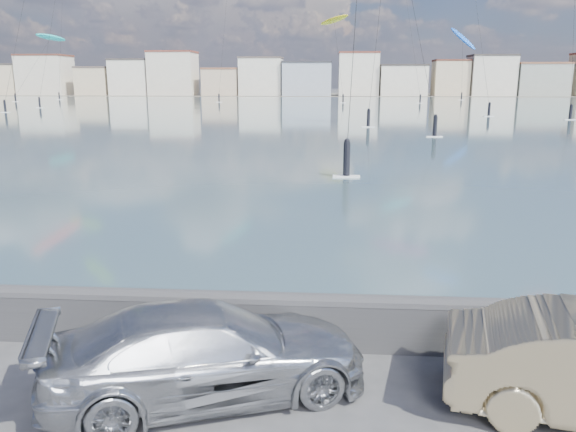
% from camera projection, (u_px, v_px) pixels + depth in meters
% --- Properties ---
extents(bay_water, '(500.00, 177.00, 0.00)m').
position_uv_depth(bay_water, '(320.00, 110.00, 96.61)').
color(bay_water, '#365B66').
rests_on(bay_water, ground).
extents(far_shore_strip, '(500.00, 60.00, 0.00)m').
position_uv_depth(far_shore_strip, '(325.00, 95.00, 201.79)').
color(far_shore_strip, '#4C473D').
rests_on(far_shore_strip, ground).
extents(seawall, '(400.00, 0.36, 1.08)m').
position_uv_depth(seawall, '(229.00, 316.00, 10.39)').
color(seawall, '#28282B').
rests_on(seawall, ground).
extents(far_buildings, '(240.79, 13.26, 14.60)m').
position_uv_depth(far_buildings, '(329.00, 77.00, 186.71)').
color(far_buildings, beige).
rests_on(far_buildings, ground).
extents(car_silver, '(5.41, 3.63, 1.46)m').
position_uv_depth(car_silver, '(207.00, 352.00, 8.71)').
color(car_silver, '#AFB1B6').
rests_on(car_silver, ground).
extents(kitesurfer_0, '(8.51, 20.48, 20.55)m').
position_uv_depth(kitesurfer_0, '(334.00, 21.00, 136.42)').
color(kitesurfer_0, yellow).
rests_on(kitesurfer_0, ground).
extents(kitesurfer_1, '(7.58, 10.99, 19.29)m').
position_uv_depth(kitesurfer_1, '(463.00, 39.00, 146.93)').
color(kitesurfer_1, blue).
rests_on(kitesurfer_1, ground).
extents(kitesurfer_11, '(6.42, 20.05, 16.76)m').
position_uv_depth(kitesurfer_11, '(51.00, 38.00, 142.62)').
color(kitesurfer_11, '#19BFBF').
rests_on(kitesurfer_11, ground).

